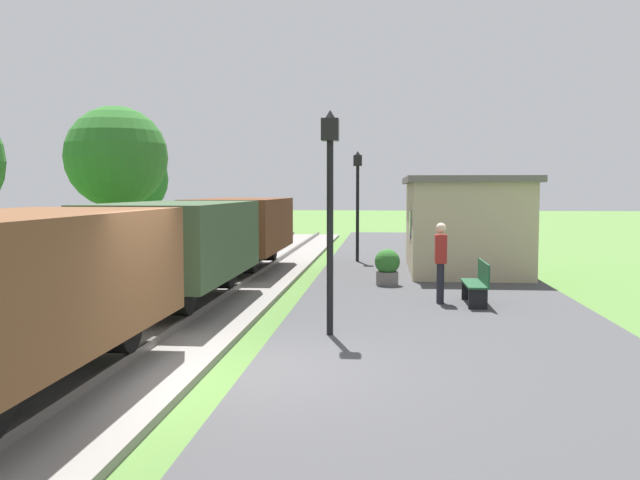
{
  "coord_description": "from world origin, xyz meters",
  "views": [
    {
      "loc": [
        2.04,
        -8.87,
        2.65
      ],
      "look_at": [
        0.84,
        3.96,
        1.71
      ],
      "focal_mm": 38.39,
      "sensor_mm": 36.0,
      "label": 1
    }
  ],
  "objects_px": {
    "lamp_post_near": "(330,181)",
    "tree_field_distant": "(130,179)",
    "freight_train": "(178,248)",
    "lamp_post_far": "(358,185)",
    "bench_near_hut": "(478,282)",
    "tree_field_left": "(116,157)",
    "bench_down_platform": "(438,243)",
    "person_waiting": "(441,259)",
    "station_hut": "(463,223)",
    "potted_planter": "(387,266)"
  },
  "relations": [
    {
      "from": "bench_down_platform",
      "to": "person_waiting",
      "type": "distance_m",
      "value": 10.38
    },
    {
      "from": "bench_down_platform",
      "to": "tree_field_left",
      "type": "relative_size",
      "value": 0.26
    },
    {
      "from": "person_waiting",
      "to": "tree_field_distant",
      "type": "bearing_deg",
      "value": -50.93
    },
    {
      "from": "freight_train",
      "to": "tree_field_left",
      "type": "bearing_deg",
      "value": 118.28
    },
    {
      "from": "tree_field_distant",
      "to": "station_hut",
      "type": "bearing_deg",
      "value": -37.82
    },
    {
      "from": "bench_down_platform",
      "to": "potted_planter",
      "type": "distance_m",
      "value": 7.88
    },
    {
      "from": "station_hut",
      "to": "bench_near_hut",
      "type": "bearing_deg",
      "value": -93.61
    },
    {
      "from": "lamp_post_near",
      "to": "tree_field_left",
      "type": "height_order",
      "value": "tree_field_left"
    },
    {
      "from": "potted_planter",
      "to": "lamp_post_far",
      "type": "xyz_separation_m",
      "value": [
        -0.98,
        5.69,
        2.08
      ]
    },
    {
      "from": "bench_near_hut",
      "to": "tree_field_left",
      "type": "xyz_separation_m",
      "value": [
        -11.73,
        9.83,
        3.12
      ]
    },
    {
      "from": "freight_train",
      "to": "station_hut",
      "type": "relative_size",
      "value": 3.34
    },
    {
      "from": "freight_train",
      "to": "lamp_post_far",
      "type": "xyz_separation_m",
      "value": [
        3.56,
        8.52,
        1.41
      ]
    },
    {
      "from": "bench_near_hut",
      "to": "bench_down_platform",
      "type": "xyz_separation_m",
      "value": [
        0.0,
        10.43,
        0.0
      ]
    },
    {
      "from": "lamp_post_near",
      "to": "tree_field_distant",
      "type": "relative_size",
      "value": 0.74
    },
    {
      "from": "lamp_post_near",
      "to": "tree_field_distant",
      "type": "height_order",
      "value": "tree_field_distant"
    },
    {
      "from": "freight_train",
      "to": "tree_field_distant",
      "type": "relative_size",
      "value": 3.88
    },
    {
      "from": "lamp_post_near",
      "to": "lamp_post_far",
      "type": "bearing_deg",
      "value": 90.0
    },
    {
      "from": "lamp_post_far",
      "to": "tree_field_left",
      "type": "relative_size",
      "value": 0.65
    },
    {
      "from": "bench_near_hut",
      "to": "lamp_post_far",
      "type": "xyz_separation_m",
      "value": [
        -2.85,
        8.46,
        2.08
      ]
    },
    {
      "from": "potted_planter",
      "to": "freight_train",
      "type": "bearing_deg",
      "value": -148.02
    },
    {
      "from": "station_hut",
      "to": "lamp_post_far",
      "type": "xyz_separation_m",
      "value": [
        -3.24,
        2.26,
        1.15
      ]
    },
    {
      "from": "lamp_post_near",
      "to": "tree_field_distant",
      "type": "xyz_separation_m",
      "value": [
        -11.32,
        20.8,
        0.37
      ]
    },
    {
      "from": "bench_near_hut",
      "to": "person_waiting",
      "type": "height_order",
      "value": "person_waiting"
    },
    {
      "from": "person_waiting",
      "to": "tree_field_left",
      "type": "relative_size",
      "value": 0.3
    },
    {
      "from": "bench_near_hut",
      "to": "tree_field_left",
      "type": "distance_m",
      "value": 15.62
    },
    {
      "from": "bench_down_platform",
      "to": "person_waiting",
      "type": "relative_size",
      "value": 0.88
    },
    {
      "from": "lamp_post_near",
      "to": "lamp_post_far",
      "type": "xyz_separation_m",
      "value": [
        0.0,
        11.76,
        0.0
      ]
    },
    {
      "from": "station_hut",
      "to": "tree_field_distant",
      "type": "height_order",
      "value": "tree_field_distant"
    },
    {
      "from": "station_hut",
      "to": "tree_field_distant",
      "type": "relative_size",
      "value": 1.16
    },
    {
      "from": "tree_field_distant",
      "to": "bench_down_platform",
      "type": "bearing_deg",
      "value": -26.56
    },
    {
      "from": "lamp_post_far",
      "to": "bench_near_hut",
      "type": "bearing_deg",
      "value": -71.37
    },
    {
      "from": "potted_planter",
      "to": "lamp_post_near",
      "type": "xyz_separation_m",
      "value": [
        -0.98,
        -6.07,
        2.08
      ]
    },
    {
      "from": "lamp_post_far",
      "to": "lamp_post_near",
      "type": "bearing_deg",
      "value": -90.0
    },
    {
      "from": "bench_near_hut",
      "to": "potted_planter",
      "type": "distance_m",
      "value": 3.35
    },
    {
      "from": "station_hut",
      "to": "lamp_post_far",
      "type": "distance_m",
      "value": 4.11
    },
    {
      "from": "bench_near_hut",
      "to": "lamp_post_near",
      "type": "bearing_deg",
      "value": -130.89
    },
    {
      "from": "station_hut",
      "to": "lamp_post_near",
      "type": "distance_m",
      "value": 10.1
    },
    {
      "from": "station_hut",
      "to": "lamp_post_far",
      "type": "bearing_deg",
      "value": 145.18
    },
    {
      "from": "bench_down_platform",
      "to": "lamp_post_far",
      "type": "distance_m",
      "value": 4.04
    },
    {
      "from": "person_waiting",
      "to": "potted_planter",
      "type": "relative_size",
      "value": 1.87
    },
    {
      "from": "station_hut",
      "to": "lamp_post_near",
      "type": "xyz_separation_m",
      "value": [
        -3.24,
        -9.5,
        1.15
      ]
    },
    {
      "from": "station_hut",
      "to": "tree_field_left",
      "type": "relative_size",
      "value": 1.02
    },
    {
      "from": "tree_field_left",
      "to": "freight_train",
      "type": "bearing_deg",
      "value": -61.72
    },
    {
      "from": "tree_field_distant",
      "to": "freight_train",
      "type": "bearing_deg",
      "value": -66.16
    },
    {
      "from": "lamp_post_near",
      "to": "tree_field_left",
      "type": "xyz_separation_m",
      "value": [
        -8.87,
        13.13,
        1.04
      ]
    },
    {
      "from": "bench_near_hut",
      "to": "tree_field_left",
      "type": "relative_size",
      "value": 0.26
    },
    {
      "from": "potted_planter",
      "to": "lamp_post_far",
      "type": "bearing_deg",
      "value": 99.73
    },
    {
      "from": "tree_field_distant",
      "to": "lamp_post_near",
      "type": "bearing_deg",
      "value": -61.45
    },
    {
      "from": "potted_planter",
      "to": "tree_field_distant",
      "type": "distance_m",
      "value": 19.35
    },
    {
      "from": "freight_train",
      "to": "potted_planter",
      "type": "relative_size",
      "value": 21.18
    }
  ]
}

